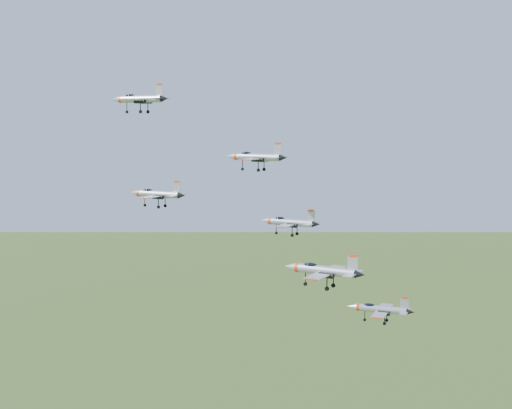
% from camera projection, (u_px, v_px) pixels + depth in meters
% --- Properties ---
extents(jet_lead, '(14.05, 11.70, 3.75)m').
position_uv_depth(jet_lead, '(139.00, 99.00, 143.93)').
color(jet_lead, '#A8ACB4').
extents(jet_left_high, '(12.54, 10.46, 3.35)m').
position_uv_depth(jet_left_high, '(255.00, 157.00, 129.31)').
color(jet_left_high, '#A8ACB4').
extents(jet_right_high, '(10.57, 8.78, 2.82)m').
position_uv_depth(jet_right_high, '(156.00, 194.00, 113.39)').
color(jet_right_high, '#A8ACB4').
extents(jet_left_low, '(12.07, 10.06, 3.23)m').
position_uv_depth(jet_left_low, '(289.00, 222.00, 130.80)').
color(jet_left_low, '#A8ACB4').
extents(jet_right_low, '(13.60, 11.37, 3.64)m').
position_uv_depth(jet_right_low, '(323.00, 270.00, 109.95)').
color(jet_right_low, '#A8ACB4').
extents(jet_trail, '(11.73, 9.62, 3.15)m').
position_uv_depth(jet_trail, '(379.00, 309.00, 123.30)').
color(jet_trail, '#A8ACB4').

